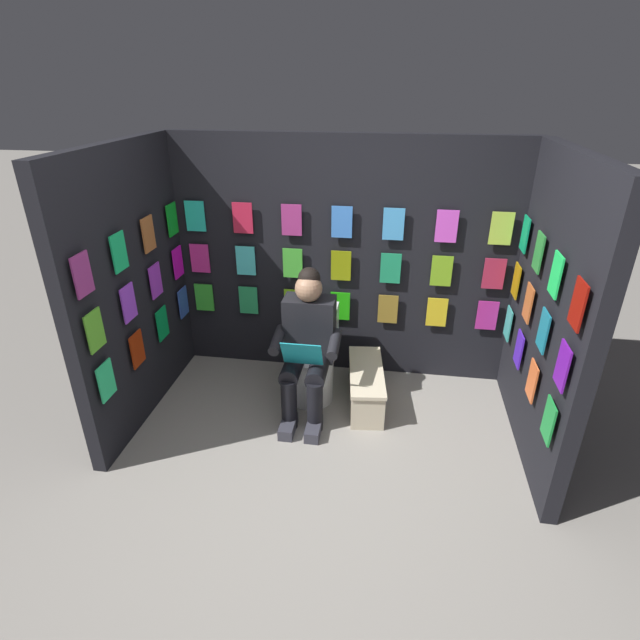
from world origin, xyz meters
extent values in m
plane|color=gray|center=(0.00, 0.00, 0.00)|extent=(30.00, 30.00, 0.00)
cube|color=black|center=(0.00, -1.68, 1.05)|extent=(2.98, 0.10, 2.09)
cube|color=green|center=(1.26, -1.59, 0.65)|extent=(0.17, 0.01, 0.26)
cube|color=#26A95D|center=(0.84, -1.59, 0.65)|extent=(0.17, 0.01, 0.26)
cube|color=#86D81A|center=(0.42, -1.59, 0.65)|extent=(0.17, 0.01, 0.26)
cube|color=#1FB10E|center=(0.00, -1.59, 0.65)|extent=(0.17, 0.01, 0.26)
cube|color=olive|center=(-0.42, -1.59, 0.65)|extent=(0.17, 0.01, 0.26)
cube|color=yellow|center=(-0.84, -1.59, 0.65)|extent=(0.17, 0.01, 0.26)
cube|color=#B72789|center=(-1.26, -1.59, 0.65)|extent=(0.17, 0.01, 0.26)
cube|color=#D52D8D|center=(1.26, -1.59, 1.03)|extent=(0.17, 0.01, 0.26)
cube|color=#4BE4E5|center=(0.84, -1.59, 1.03)|extent=(0.17, 0.01, 0.26)
cube|color=green|center=(0.42, -1.59, 1.03)|extent=(0.17, 0.01, 0.26)
cube|color=#84900E|center=(0.00, -1.59, 1.03)|extent=(0.17, 0.01, 0.26)
cube|color=#1C935E|center=(-0.42, -1.59, 1.03)|extent=(0.17, 0.01, 0.26)
cube|color=#7DB620|center=(-0.84, -1.59, 1.03)|extent=(0.17, 0.01, 0.26)
cube|color=#AC2546|center=(-1.26, -1.59, 1.03)|extent=(0.17, 0.01, 0.26)
cube|color=#25D1BD|center=(1.26, -1.59, 1.41)|extent=(0.17, 0.01, 0.26)
cube|color=red|center=(0.84, -1.59, 1.41)|extent=(0.17, 0.01, 0.26)
cube|color=#A9317C|center=(0.42, -1.59, 1.41)|extent=(0.17, 0.01, 0.26)
cube|color=#3E82E2|center=(0.00, -1.59, 1.41)|extent=(0.17, 0.01, 0.26)
cube|color=#45A2E7|center=(-0.42, -1.59, 1.41)|extent=(0.17, 0.01, 0.26)
cube|color=#E34DDB|center=(-0.84, -1.59, 1.41)|extent=(0.17, 0.01, 0.26)
cube|color=#BBD845|center=(-1.26, -1.59, 1.41)|extent=(0.17, 0.01, 0.26)
cube|color=black|center=(-1.49, -0.81, 1.05)|extent=(0.10, 1.63, 2.09)
cube|color=teal|center=(-1.41, -1.46, 0.65)|extent=(0.01, 0.17, 0.26)
cube|color=#4D22CB|center=(-1.41, -1.03, 0.65)|extent=(0.01, 0.17, 0.26)
cube|color=orange|center=(-1.41, -0.60, 0.65)|extent=(0.01, 0.17, 0.26)
cube|color=green|center=(-1.41, -0.17, 0.65)|extent=(0.01, 0.17, 0.26)
cube|color=#AE7D0C|center=(-1.41, -1.46, 1.03)|extent=(0.01, 0.17, 0.26)
cube|color=#CF632C|center=(-1.41, -1.03, 1.03)|extent=(0.01, 0.17, 0.26)
cube|color=teal|center=(-1.41, -0.60, 1.03)|extent=(0.01, 0.17, 0.26)
cube|color=#6B16A8|center=(-1.41, -0.17, 1.03)|extent=(0.01, 0.17, 0.26)
cube|color=#0D975E|center=(-1.41, -1.46, 1.41)|extent=(0.01, 0.17, 0.26)
cube|color=#298C38|center=(-1.41, -1.03, 1.41)|extent=(0.01, 0.17, 0.26)
cube|color=#1FE45C|center=(-1.41, -0.60, 1.41)|extent=(0.01, 0.17, 0.26)
cube|color=maroon|center=(-1.41, -0.17, 1.41)|extent=(0.01, 0.17, 0.26)
cube|color=black|center=(1.49, -0.81, 1.05)|extent=(0.10, 1.63, 2.09)
cube|color=#2DDC81|center=(1.41, -0.17, 0.65)|extent=(0.01, 0.17, 0.26)
cube|color=#9F290A|center=(1.41, -0.60, 0.65)|extent=(0.01, 0.17, 0.26)
cube|color=#0B9B48|center=(1.41, -1.03, 0.65)|extent=(0.01, 0.17, 0.26)
cube|color=blue|center=(1.41, -1.46, 0.65)|extent=(0.01, 0.17, 0.26)
cube|color=#5DBA2F|center=(1.41, -0.17, 1.03)|extent=(0.01, 0.17, 0.26)
cube|color=#9F40E8|center=(1.41, -0.60, 1.03)|extent=(0.01, 0.17, 0.26)
cube|color=#A835D5|center=(1.41, -1.03, 1.03)|extent=(0.01, 0.17, 0.26)
cube|color=#D712C4|center=(1.41, -1.46, 1.03)|extent=(0.01, 0.17, 0.26)
cube|color=#93307B|center=(1.41, -0.17, 1.41)|extent=(0.01, 0.17, 0.26)
cube|color=#18C26A|center=(1.41, -0.60, 1.41)|extent=(0.01, 0.17, 0.26)
cube|color=#B16230|center=(1.41, -1.03, 1.41)|extent=(0.01, 0.17, 0.26)
cube|color=#0F9B20|center=(1.41, -1.46, 1.41)|extent=(0.01, 0.17, 0.26)
cylinder|color=white|center=(0.18, -1.10, 0.20)|extent=(0.38, 0.38, 0.40)
cylinder|color=white|center=(0.18, -1.10, 0.41)|extent=(0.41, 0.41, 0.02)
cube|color=white|center=(0.18, -1.36, 0.58)|extent=(0.38, 0.18, 0.36)
cylinder|color=white|center=(0.18, -1.27, 0.58)|extent=(0.39, 0.07, 0.39)
cube|color=black|center=(0.18, -1.07, 0.68)|extent=(0.40, 0.22, 0.52)
sphere|color=tan|center=(0.18, -1.04, 1.04)|extent=(0.21, 0.21, 0.21)
sphere|color=black|center=(0.18, -1.07, 1.11)|extent=(0.17, 0.17, 0.17)
cylinder|color=black|center=(0.08, -0.87, 0.44)|extent=(0.15, 0.40, 0.15)
cylinder|color=black|center=(0.28, -0.87, 0.44)|extent=(0.15, 0.40, 0.15)
cylinder|color=black|center=(0.08, -0.69, 0.21)|extent=(0.12, 0.12, 0.42)
cylinder|color=black|center=(0.28, -0.69, 0.21)|extent=(0.12, 0.12, 0.42)
cube|color=#33333D|center=(0.08, -0.63, 0.04)|extent=(0.11, 0.26, 0.09)
cube|color=#33333D|center=(0.28, -0.63, 0.04)|extent=(0.11, 0.26, 0.09)
cylinder|color=black|center=(-0.04, -0.89, 0.66)|extent=(0.08, 0.31, 0.13)
cylinder|color=black|center=(0.40, -0.89, 0.66)|extent=(0.08, 0.31, 0.13)
cube|color=teal|center=(0.18, -0.73, 0.64)|extent=(0.30, 0.13, 0.23)
cube|color=beige|center=(-0.28, -1.10, 0.14)|extent=(0.34, 0.77, 0.29)
cube|color=beige|center=(-0.28, -1.10, 0.30)|extent=(0.36, 0.81, 0.03)
camera|label=1|loc=(-0.43, 2.37, 2.48)|focal=27.84mm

